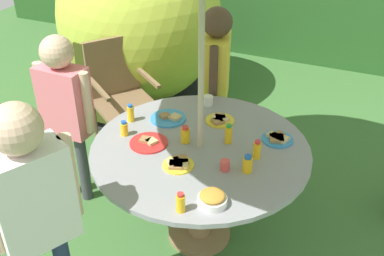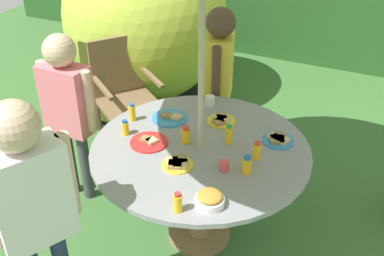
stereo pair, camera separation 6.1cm
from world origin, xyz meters
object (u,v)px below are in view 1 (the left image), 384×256
at_px(juice_bottle_spot_a, 131,113).
at_px(juice_bottle_spot_b, 257,150).
at_px(snack_bowl, 212,199).
at_px(plate_center_front, 169,118).
at_px(cup_near, 225,165).
at_px(wooden_chair, 120,90).
at_px(plate_mid_right, 277,138).
at_px(juice_bottle_front_edge, 124,129).
at_px(child_in_pink_shirt, 65,101).
at_px(cup_far, 208,100).
at_px(juice_bottle_center_back, 185,135).
at_px(plate_far_left, 220,120).
at_px(child_in_white_shirt, 32,198).
at_px(dome_tent, 140,19).
at_px(plate_mid_left, 178,164).
at_px(juice_bottle_far_right, 181,203).
at_px(juice_bottle_back_edge, 229,134).
at_px(child_in_yellow_shirt, 216,68).
at_px(juice_bottle_near_left, 248,164).
at_px(garden_table, 200,166).
at_px(plate_near_right, 149,142).

relative_size(juice_bottle_spot_a, juice_bottle_spot_b, 1.04).
distance_m(snack_bowl, plate_center_front, 0.92).
bearing_deg(cup_near, wooden_chair, 143.28).
height_order(plate_mid_right, juice_bottle_front_edge, juice_bottle_front_edge).
relative_size(child_in_pink_shirt, cup_far, 18.63).
bearing_deg(juice_bottle_spot_b, juice_bottle_center_back, -178.52).
distance_m(plate_far_left, juice_bottle_spot_b, 0.47).
bearing_deg(plate_far_left, juice_bottle_spot_b, -41.57).
xyz_separation_m(child_in_white_shirt, cup_near, (0.72, 0.78, -0.13)).
height_order(child_in_pink_shirt, juice_bottle_spot_a, child_in_pink_shirt).
bearing_deg(dome_tent, plate_mid_left, -56.19).
height_order(plate_mid_left, juice_bottle_far_right, juice_bottle_far_right).
distance_m(plate_center_front, juice_bottle_back_edge, 0.49).
distance_m(child_in_yellow_shirt, juice_bottle_spot_a, 0.87).
height_order(child_in_pink_shirt, juice_bottle_near_left, child_in_pink_shirt).
bearing_deg(plate_mid_right, plate_far_left, 170.19).
bearing_deg(juice_bottle_back_edge, plate_far_left, 121.89).
relative_size(plate_far_left, cup_near, 3.10).
xyz_separation_m(dome_tent, juice_bottle_far_right, (1.50, -2.33, -0.05)).
relative_size(child_in_white_shirt, plate_far_left, 7.32).
height_order(plate_mid_right, juice_bottle_center_back, juice_bottle_center_back).
bearing_deg(garden_table, plate_mid_right, 31.83).
bearing_deg(cup_near, juice_bottle_far_right, -102.41).
xyz_separation_m(juice_bottle_front_edge, cup_near, (0.73, -0.10, -0.02)).
xyz_separation_m(child_in_pink_shirt, cup_near, (1.26, -0.19, -0.06)).
bearing_deg(dome_tent, cup_near, -50.15).
distance_m(garden_table, plate_mid_left, 0.29).
bearing_deg(child_in_white_shirt, juice_bottle_spot_b, -13.55).
distance_m(plate_mid_right, cup_far, 0.64).
bearing_deg(dome_tent, juice_bottle_spot_b, -44.84).
bearing_deg(garden_table, juice_bottle_spot_b, 4.37).
distance_m(juice_bottle_near_left, cup_far, 0.82).
height_order(child_in_pink_shirt, child_in_white_shirt, child_in_white_shirt).
bearing_deg(child_in_yellow_shirt, dome_tent, -140.99).
distance_m(plate_near_right, plate_mid_left, 0.30).
bearing_deg(plate_center_front, plate_far_left, 17.92).
distance_m(juice_bottle_near_left, juice_bottle_center_back, 0.48).
xyz_separation_m(juice_bottle_near_left, juice_bottle_far_right, (-0.22, -0.46, 0.00)).
relative_size(dome_tent, snack_bowl, 10.91).
relative_size(plate_mid_right, plate_mid_left, 1.08).
xyz_separation_m(snack_bowl, juice_bottle_near_left, (0.09, 0.34, 0.02)).
bearing_deg(plate_center_front, cup_near, -35.40).
height_order(juice_bottle_near_left, juice_bottle_center_back, juice_bottle_center_back).
height_order(plate_center_front, juice_bottle_near_left, juice_bottle_near_left).
distance_m(wooden_chair, child_in_yellow_shirt, 0.91).
relative_size(snack_bowl, juice_bottle_front_edge, 1.53).
bearing_deg(juice_bottle_far_right, cup_far, 104.28).
distance_m(child_in_pink_shirt, cup_near, 1.27).
bearing_deg(snack_bowl, juice_bottle_back_edge, 101.08).
height_order(plate_center_front, juice_bottle_spot_b, juice_bottle_spot_b).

